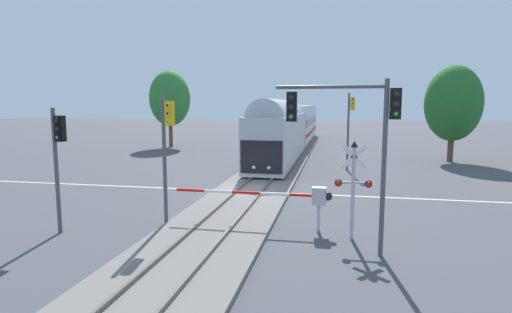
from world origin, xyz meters
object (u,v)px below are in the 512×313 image
Objects in this scene: traffic_signal_median at (167,139)px; maple_right_background at (453,103)px; traffic_signal_near_left at (58,150)px; traffic_signal_far_side at (350,119)px; commuter_train at (293,125)px; traffic_signal_near_right at (355,124)px; pine_left_background at (170,99)px; crossing_gate_near at (298,196)px; crossing_signal_mast at (353,180)px.

maple_right_background reaches higher than traffic_signal_median.
traffic_signal_far_side is (11.61, 17.89, 0.64)m from traffic_signal_near_left.
commuter_train is 7.04× the size of traffic_signal_near_right.
maple_right_background reaches higher than traffic_signal_far_side.
traffic_signal_far_side reaches higher than traffic_signal_near_left.
traffic_signal_far_side is 18.02m from traffic_signal_median.
traffic_signal_near_right is at bearing -0.46° from traffic_signal_near_left.
maple_right_background is 30.22m from pine_left_background.
pine_left_background is (-17.92, 29.30, 4.37)m from crossing_gate_near.
traffic_signal_far_side is at bearing -33.81° from pine_left_background.
traffic_signal_near_right is 1.07× the size of traffic_signal_median.
crossing_gate_near is at bearing 13.86° from traffic_signal_near_left.
crossing_signal_mast is at bearing -56.35° from pine_left_background.
maple_right_background reaches higher than crossing_gate_near.
traffic_signal_median is at bearing 178.48° from crossing_signal_mast.
traffic_signal_near_right reaches higher than traffic_signal_near_left.
crossing_gate_near is 1.76× the size of crossing_signal_mast.
maple_right_background reaches higher than crossing_signal_mast.
pine_left_background is at bearing 177.94° from commuter_train.
traffic_signal_near_left is 0.58× the size of maple_right_background.
maple_right_background is at bearing 50.01° from traffic_signal_near_left.
traffic_signal_far_side is 0.66× the size of pine_left_background.
traffic_signal_near_right reaches higher than commuter_train.
crossing_signal_mast is 0.41× the size of pine_left_background.
pine_left_background is (-8.79, 31.55, 2.43)m from traffic_signal_near_left.
maple_right_background is (20.61, 24.57, 1.83)m from traffic_signal_near_left.
traffic_signal_near_left is at bearing 179.54° from traffic_signal_near_right.
traffic_signal_near_left is 11.20m from traffic_signal_near_right.
crossing_gate_near is 5.86m from traffic_signal_median.
traffic_signal_near_right is 26.42m from maple_right_background.
crossing_gate_near is at bearing -58.54° from pine_left_background.
crossing_gate_near is 1.12× the size of traffic_signal_near_right.
pine_left_background is (-14.65, 0.53, 2.98)m from commuter_train.
traffic_signal_far_side is at bearing 80.99° from crossing_gate_near.
traffic_signal_near_left is (-9.13, -2.25, 1.94)m from crossing_gate_near.
crossing_signal_mast is at bearing -112.08° from maple_right_background.
traffic_signal_near_left is (-5.86, -31.02, 0.55)m from commuter_train.
crossing_gate_near is 2.42m from crossing_signal_mast.
traffic_signal_median is at bearing -94.06° from commuter_train.
traffic_signal_near_left is 0.90× the size of traffic_signal_median.
pine_left_background reaches higher than traffic_signal_near_right.
maple_right_background is at bearing 53.69° from traffic_signal_median.
crossing_signal_mast is at bearing -20.43° from crossing_gate_near.
maple_right_background is at bearing 67.92° from crossing_signal_mast.
traffic_signal_far_side reaches higher than traffic_signal_near_right.
traffic_signal_near_left is 21.34m from traffic_signal_far_side.
traffic_signal_median reaches higher than commuter_train.
traffic_signal_near_left is 32.84m from pine_left_background.
traffic_signal_near_right reaches higher than traffic_signal_median.
traffic_signal_far_side is at bearing 57.01° from traffic_signal_near_left.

